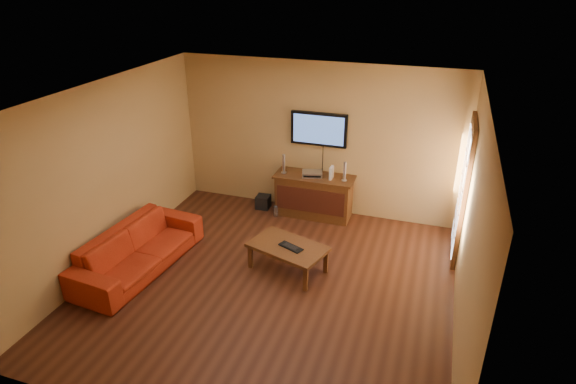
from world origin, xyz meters
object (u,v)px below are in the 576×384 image
at_px(television, 319,129).
at_px(bottle, 276,211).
at_px(sofa, 137,243).
at_px(av_receiver, 312,174).
at_px(speaker_right, 345,172).
at_px(subwoofer, 263,202).
at_px(keyboard, 291,247).
at_px(coffee_table, 288,249).
at_px(game_console, 331,173).
at_px(media_console, 314,196).
at_px(speaker_left, 284,164).

distance_m(television, bottle, 1.66).
height_order(sofa, av_receiver, same).
height_order(sofa, speaker_right, speaker_right).
xyz_separation_m(subwoofer, keyboard, (1.13, -1.81, 0.31)).
relative_size(coffee_table, game_console, 5.67).
bearing_deg(media_console, av_receiver, -178.67).
height_order(media_console, sofa, sofa).
bearing_deg(keyboard, subwoofer, 121.95).
distance_m(game_console, keyboard, 1.88).
height_order(television, sofa, television).
height_order(speaker_right, game_console, speaker_right).
relative_size(sofa, game_console, 9.84).
bearing_deg(game_console, media_console, 179.73).
bearing_deg(subwoofer, game_console, -1.96).
xyz_separation_m(game_console, subwoofer, (-1.27, -0.01, -0.75)).
bearing_deg(sofa, subwoofer, -18.18).
distance_m(speaker_left, av_receiver, 0.53).
relative_size(speaker_left, game_console, 1.58).
xyz_separation_m(av_receiver, game_console, (0.34, -0.01, 0.07)).
distance_m(media_console, television, 1.19).
bearing_deg(subwoofer, bottle, -39.76).
xyz_separation_m(media_console, bottle, (-0.62, -0.28, -0.28)).
bearing_deg(speaker_right, media_console, 177.13).
bearing_deg(television, speaker_left, -155.69).
bearing_deg(subwoofer, speaker_left, -3.25).
relative_size(sofa, speaker_right, 6.39).
distance_m(media_console, av_receiver, 0.42).
bearing_deg(media_console, keyboard, -84.97).
xyz_separation_m(television, coffee_table, (0.10, -2.01, -1.19)).
xyz_separation_m(game_console, keyboard, (-0.14, -1.82, -0.45)).
distance_m(subwoofer, bottle, 0.43).
xyz_separation_m(coffee_table, bottle, (-0.73, 1.51, -0.26)).
relative_size(media_console, game_console, 6.36).
xyz_separation_m(speaker_left, bottle, (-0.07, -0.25, -0.82)).
relative_size(media_console, speaker_left, 4.02).
height_order(speaker_left, subwoofer, speaker_left).
bearing_deg(speaker_left, bottle, -104.78).
xyz_separation_m(media_console, speaker_right, (0.54, -0.03, 0.54)).
xyz_separation_m(av_receiver, subwoofer, (-0.93, -0.02, -0.68)).
bearing_deg(game_console, bottle, -162.08).
xyz_separation_m(coffee_table, game_console, (0.20, 1.78, 0.51)).
distance_m(av_receiver, bottle, 0.95).
xyz_separation_m(coffee_table, subwoofer, (-1.07, 1.77, -0.24)).
height_order(av_receiver, game_console, game_console).
relative_size(speaker_right, keyboard, 0.85).
bearing_deg(speaker_right, sofa, -136.73).
height_order(media_console, television, television).
bearing_deg(speaker_left, av_receiver, 2.83).
distance_m(television, game_console, 0.78).
height_order(sofa, speaker_left, speaker_left).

